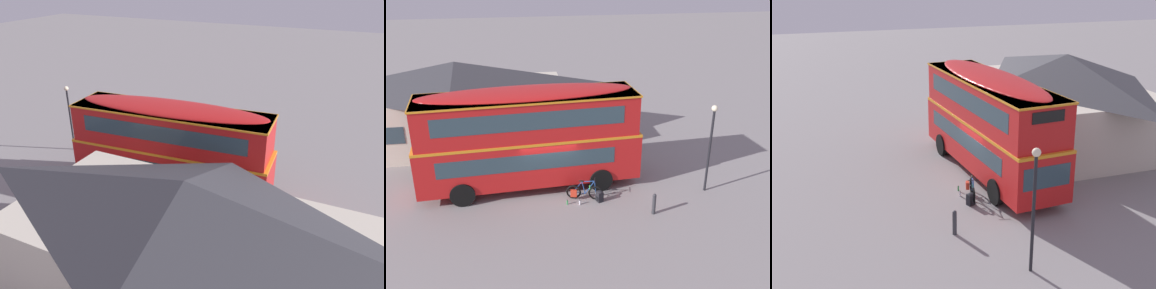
# 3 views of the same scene
# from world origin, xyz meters

# --- Properties ---
(ground_plane) EXTENTS (120.00, 120.00, 0.00)m
(ground_plane) POSITION_xyz_m (0.00, 0.00, 0.00)
(ground_plane) COLOR gray
(double_decker_bus) EXTENTS (10.29, 3.11, 4.79)m
(double_decker_bus) POSITION_xyz_m (-0.79, 0.52, 2.64)
(double_decker_bus) COLOR black
(double_decker_bus) RESTS_ON ground
(touring_bicycle) EXTENTS (1.65, 0.59, 1.00)m
(touring_bicycle) POSITION_xyz_m (1.46, -1.19, 0.37)
(touring_bicycle) COLOR black
(touring_bicycle) RESTS_ON ground
(backpack_on_ground) EXTENTS (0.36, 0.36, 0.53)m
(backpack_on_ground) POSITION_xyz_m (2.15, -1.49, 0.27)
(backpack_on_ground) COLOR black
(backpack_on_ground) RESTS_ON ground
(water_bottle_green_metal) EXTENTS (0.07, 0.07, 0.23)m
(water_bottle_green_metal) POSITION_xyz_m (0.68, -1.52, 0.11)
(water_bottle_green_metal) COLOR green
(water_bottle_green_metal) RESTS_ON ground
(water_bottle_clear_plastic) EXTENTS (0.07, 0.07, 0.23)m
(water_bottle_clear_plastic) POSITION_xyz_m (1.22, -1.62, 0.11)
(water_bottle_clear_plastic) COLOR silver
(water_bottle_clear_plastic) RESTS_ON ground
(pub_building) EXTENTS (12.49, 6.68, 4.76)m
(pub_building) POSITION_xyz_m (-4.45, 6.64, 2.43)
(pub_building) COLOR beige
(pub_building) RESTS_ON ground
(street_lamp) EXTENTS (0.28, 0.28, 4.22)m
(street_lamp) POSITION_xyz_m (7.25, -1.31, 2.64)
(street_lamp) COLOR black
(street_lamp) RESTS_ON ground
(kerb_bollard) EXTENTS (0.16, 0.16, 0.97)m
(kerb_bollard) POSITION_xyz_m (4.22, -2.88, 0.50)
(kerb_bollard) COLOR #333338
(kerb_bollard) RESTS_ON ground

